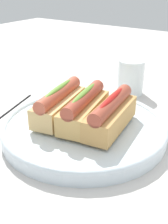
% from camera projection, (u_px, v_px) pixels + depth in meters
% --- Properties ---
extents(ground_plane, '(2.40, 2.40, 0.00)m').
position_uv_depth(ground_plane, '(73.00, 137.00, 0.57)').
color(ground_plane, beige).
extents(serving_bowl, '(0.32, 0.32, 0.03)m').
position_uv_depth(serving_bowl, '(84.00, 127.00, 0.57)').
color(serving_bowl, silver).
rests_on(serving_bowl, ground_plane).
extents(hotdog_front, '(0.16, 0.08, 0.06)m').
position_uv_depth(hotdog_front, '(59.00, 103.00, 0.57)').
color(hotdog_front, '#DBB270').
rests_on(hotdog_front, serving_bowl).
extents(hotdog_back, '(0.16, 0.08, 0.06)m').
position_uv_depth(hotdog_back, '(84.00, 108.00, 0.55)').
color(hotdog_back, tan).
rests_on(hotdog_back, serving_bowl).
extents(hotdog_side, '(0.16, 0.07, 0.06)m').
position_uv_depth(hotdog_side, '(111.00, 114.00, 0.53)').
color(hotdog_side, tan).
rests_on(hotdog_side, serving_bowl).
extents(water_glass, '(0.07, 0.07, 0.09)m').
position_uv_depth(water_glass, '(131.00, 78.00, 0.75)').
color(water_glass, white).
rests_on(water_glass, ground_plane).
extents(chopstick_near, '(0.21, 0.06, 0.01)m').
position_uv_depth(chopstick_near, '(7.00, 112.00, 0.66)').
color(chopstick_near, black).
rests_on(chopstick_near, ground_plane).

